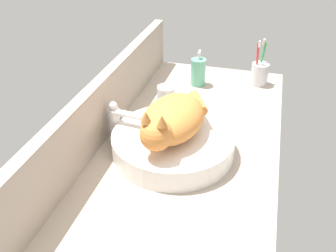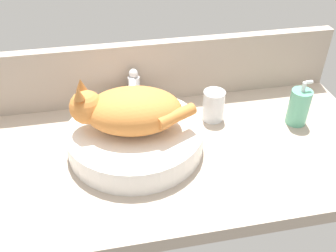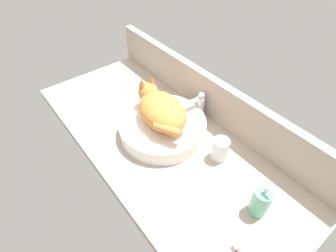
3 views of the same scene
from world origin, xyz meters
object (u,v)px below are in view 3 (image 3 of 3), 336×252
object	(u,v)px
sink_basin	(163,127)
water_glass	(220,150)
soap_dispenser	(260,202)
cat	(160,109)
faucet	(198,105)

from	to	relation	value
sink_basin	water_glass	distance (cm)	26.28
sink_basin	soap_dispenser	xyz separation A→B (cm)	(48.59, 2.28, 2.24)
cat	soap_dispenser	bearing A→B (deg)	2.50
sink_basin	faucet	distance (cm)	18.97
sink_basin	cat	world-z (taller)	cat
cat	soap_dispenser	size ratio (longest dim) A/B	2.22
faucet	soap_dispenser	world-z (taller)	soap_dispenser
cat	faucet	world-z (taller)	cat
sink_basin	soap_dispenser	size ratio (longest dim) A/B	2.57
sink_basin	water_glass	size ratio (longest dim) A/B	3.90
soap_dispenser	water_glass	world-z (taller)	soap_dispenser
sink_basin	faucet	xyz separation A→B (cm)	(1.75, 18.48, 3.92)
water_glass	soap_dispenser	bearing A→B (deg)	-15.77
cat	faucet	xyz separation A→B (cm)	(3.11, 18.37, -5.22)
faucet	soap_dispenser	distance (cm)	49.59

